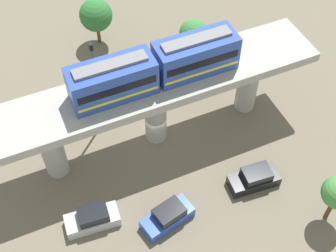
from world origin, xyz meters
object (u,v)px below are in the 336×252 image
at_px(parked_car_blue, 168,216).
at_px(parked_car_silver, 93,219).
at_px(parked_car_black, 254,178).
at_px(tree_mid_lot, 96,15).
at_px(train, 155,67).
at_px(tree_far_corner, 194,34).
at_px(signal_post, 97,82).

bearing_deg(parked_car_blue, parked_car_silver, -124.85).
height_order(parked_car_black, tree_mid_lot, tree_mid_lot).
xyz_separation_m(train, tree_mid_lot, (-14.30, -0.69, -5.00)).
xyz_separation_m(parked_car_silver, tree_mid_lot, (-20.37, 7.30, 2.78)).
xyz_separation_m(parked_car_silver, parked_car_black, (1.88, 13.43, 0.00)).
height_order(train, parked_car_silver, train).
relative_size(parked_car_silver, parked_car_black, 1.00).
height_order(parked_car_blue, tree_mid_lot, tree_mid_lot).
bearing_deg(parked_car_silver, tree_far_corner, 137.21).
bearing_deg(tree_mid_lot, parked_car_silver, -19.72).
bearing_deg(train, tree_mid_lot, -177.24).
height_order(train, signal_post, train).
bearing_deg(parked_car_black, parked_car_silver, -92.79).
bearing_deg(parked_car_black, signal_post, -135.18).
height_order(parked_car_blue, tree_far_corner, tree_far_corner).
xyz_separation_m(parked_car_blue, parked_car_silver, (-2.19, -5.45, 0.00)).
xyz_separation_m(parked_car_silver, signal_post, (-9.48, 4.02, 4.57)).
distance_m(parked_car_black, signal_post, 15.44).
xyz_separation_m(parked_car_blue, signal_post, (-11.67, -1.43, 4.57)).
bearing_deg(signal_post, train, 49.45).
distance_m(parked_car_silver, parked_car_black, 13.56).
distance_m(parked_car_silver, tree_mid_lot, 21.82).
distance_m(tree_far_corner, signal_post, 11.99).
xyz_separation_m(parked_car_black, tree_far_corner, (-15.49, 1.72, 2.88)).
xyz_separation_m(parked_car_blue, tree_far_corner, (-15.81, 9.69, 2.88)).
relative_size(tree_mid_lot, signal_post, 0.55).
xyz_separation_m(parked_car_blue, parked_car_black, (-0.32, 7.98, 0.00)).
height_order(train, parked_car_black, train).
distance_m(tree_mid_lot, signal_post, 11.52).
relative_size(train, signal_post, 1.41).
height_order(train, tree_mid_lot, train).
xyz_separation_m(tree_far_corner, signal_post, (4.14, -11.13, 1.69)).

